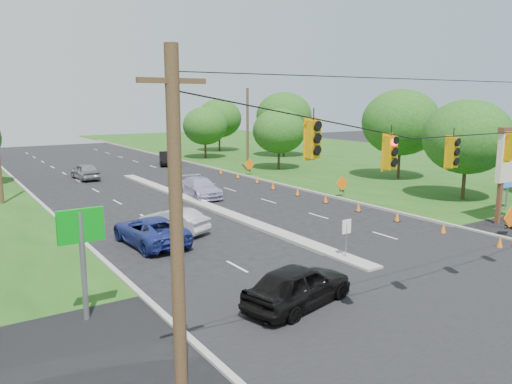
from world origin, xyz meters
TOP-DOWN VIEW (x-y plane):
  - ground at (0.00, 0.00)m, footprint 160.00×160.00m
  - grass_right at (30.00, 20.00)m, footprint 40.00×160.00m
  - cross_street at (0.00, 0.00)m, footprint 160.00×14.00m
  - curb_left at (-10.10, 30.00)m, footprint 0.25×110.00m
  - curb_right at (10.10, 30.00)m, footprint 0.25×110.00m
  - median at (0.00, 21.00)m, footprint 1.00×34.00m
  - median_sign at (0.00, 6.00)m, footprint 0.55×0.06m
  - signal_span at (-0.05, -1.00)m, footprint 25.60×0.32m
  - utility_pole_far_right at (12.50, 35.00)m, footprint 0.28×0.28m
  - pylon_sign at (14.31, 6.20)m, footprint 5.90×2.30m
  - cone_0 at (8.23, 3.00)m, footprint 0.32×0.32m
  - cone_1 at (8.23, 6.50)m, footprint 0.32×0.32m
  - cone_2 at (8.23, 10.00)m, footprint 0.32×0.32m
  - cone_3 at (8.23, 13.50)m, footprint 0.32×0.32m
  - cone_4 at (8.23, 17.00)m, footprint 0.32×0.32m
  - cone_5 at (8.23, 20.50)m, footprint 0.32×0.32m
  - cone_6 at (8.23, 24.00)m, footprint 0.32×0.32m
  - cone_7 at (8.83, 27.50)m, footprint 0.32×0.32m
  - cone_8 at (8.83, 31.00)m, footprint 0.32×0.32m
  - cone_9 at (8.83, 34.50)m, footprint 0.32×0.32m
  - work_sign_0 at (10.80, 4.00)m, footprint 1.27×0.58m
  - work_sign_1 at (10.80, 18.00)m, footprint 1.27×0.58m
  - work_sign_2 at (10.80, 32.00)m, footprint 1.27×0.58m
  - tree_7 at (18.00, 12.00)m, footprint 6.72×6.72m
  - tree_8 at (22.00, 22.00)m, footprint 7.56×7.56m
  - tree_9 at (16.00, 34.00)m, footprint 5.88×5.88m
  - tree_10 at (24.00, 44.00)m, footprint 7.56×7.56m
  - tree_11 at (20.00, 55.00)m, footprint 6.72×6.72m
  - tree_12 at (14.00, 48.00)m, footprint 5.88×5.88m
  - black_sedan at (-5.38, 2.87)m, footprint 5.27×3.12m
  - white_sedan at (-4.97, 15.38)m, footprint 3.25×4.66m
  - blue_pickup at (-7.04, 13.84)m, footprint 2.93×5.74m
  - silver_car_far at (1.33, 24.41)m, footprint 2.68×5.57m
  - silver_car_oncoming at (-4.12, 38.65)m, footprint 2.05×4.80m
  - dark_car_receding at (6.99, 44.57)m, footprint 3.30×5.19m

SIDE VIEW (x-z plane):
  - ground at x=0.00m, z-range 0.00..0.00m
  - grass_right at x=30.00m, z-range -0.03..0.03m
  - cross_street at x=0.00m, z-range -0.01..0.01m
  - curb_left at x=-10.10m, z-range -0.08..0.08m
  - curb_right at x=10.10m, z-range -0.08..0.08m
  - median at x=0.00m, z-range -0.09..0.09m
  - cone_0 at x=8.23m, z-range 0.00..0.70m
  - cone_1 at x=8.23m, z-range 0.00..0.70m
  - cone_2 at x=8.23m, z-range 0.00..0.70m
  - cone_3 at x=8.23m, z-range 0.00..0.70m
  - cone_4 at x=8.23m, z-range 0.00..0.70m
  - cone_5 at x=8.23m, z-range 0.00..0.70m
  - cone_6 at x=8.23m, z-range 0.00..0.70m
  - cone_7 at x=8.83m, z-range 0.00..0.70m
  - cone_8 at x=8.83m, z-range 0.00..0.70m
  - cone_9 at x=8.83m, z-range 0.00..0.70m
  - white_sedan at x=-4.97m, z-range 0.00..1.46m
  - blue_pickup at x=-7.04m, z-range 0.00..1.55m
  - silver_car_far at x=1.33m, z-range 0.00..1.56m
  - silver_car_oncoming at x=-4.12m, z-range 0.00..1.62m
  - dark_car_receding at x=6.99m, z-range 0.00..1.62m
  - black_sedan at x=-5.38m, z-range 0.00..1.68m
  - work_sign_0 at x=10.80m, z-range 0.41..1.78m
  - work_sign_1 at x=10.80m, z-range 0.41..1.78m
  - work_sign_2 at x=10.80m, z-range 0.41..1.78m
  - median_sign at x=0.00m, z-range 0.44..2.49m
  - pylon_sign at x=14.31m, z-range 0.94..7.06m
  - tree_9 at x=16.00m, z-range 0.91..7.77m
  - tree_12 at x=14.00m, z-range 0.91..7.77m
  - utility_pole_far_right at x=12.50m, z-range 0.00..9.00m
  - tree_7 at x=18.00m, z-range 1.04..8.88m
  - tree_11 at x=20.00m, z-range 1.04..8.88m
  - signal_span at x=-0.05m, z-range 0.47..9.47m
  - tree_8 at x=22.00m, z-range 1.17..9.99m
  - tree_10 at x=24.00m, z-range 1.17..9.99m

